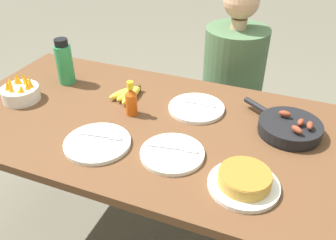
# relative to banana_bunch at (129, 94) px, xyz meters

# --- Properties ---
(dining_table) EXTENTS (1.85, 0.87, 0.78)m
(dining_table) POSITION_rel_banana_bunch_xyz_m (0.25, -0.15, -0.12)
(dining_table) COLOR brown
(dining_table) RESTS_ON ground_plane
(banana_bunch) EXTENTS (0.12, 0.17, 0.04)m
(banana_bunch) POSITION_rel_banana_bunch_xyz_m (0.00, 0.00, 0.00)
(banana_bunch) COLOR yellow
(banana_bunch) RESTS_ON dining_table
(skillet) EXTENTS (0.33, 0.27, 0.08)m
(skillet) POSITION_rel_banana_bunch_xyz_m (0.71, -0.02, 0.01)
(skillet) COLOR black
(skillet) RESTS_ON dining_table
(frittata_plate_center) EXTENTS (0.23, 0.23, 0.06)m
(frittata_plate_center) POSITION_rel_banana_bunch_xyz_m (0.61, -0.38, 0.01)
(frittata_plate_center) COLOR silver
(frittata_plate_center) RESTS_ON dining_table
(empty_plate_near_front) EXTENTS (0.23, 0.23, 0.02)m
(empty_plate_near_front) POSITION_rel_banana_bunch_xyz_m (0.34, -0.32, -0.01)
(empty_plate_near_front) COLOR silver
(empty_plate_near_front) RESTS_ON dining_table
(empty_plate_far_left) EXTENTS (0.24, 0.24, 0.02)m
(empty_plate_far_left) POSITION_rel_banana_bunch_xyz_m (0.32, 0.01, -0.01)
(empty_plate_far_left) COLOR silver
(empty_plate_far_left) RESTS_ON dining_table
(empty_plate_far_right) EXTENTS (0.25, 0.25, 0.02)m
(empty_plate_far_right) POSITION_rel_banana_bunch_xyz_m (0.05, -0.36, -0.01)
(empty_plate_far_right) COLOR silver
(empty_plate_far_right) RESTS_ON dining_table
(fruit_bowl_mango) EXTENTS (0.17, 0.17, 0.12)m
(fruit_bowl_mango) POSITION_rel_banana_bunch_xyz_m (-0.44, -0.20, 0.02)
(fruit_bowl_mango) COLOR silver
(fruit_bowl_mango) RESTS_ON dining_table
(water_bottle) EXTENTS (0.08, 0.08, 0.22)m
(water_bottle) POSITION_rel_banana_bunch_xyz_m (-0.35, 0.02, 0.09)
(water_bottle) COLOR #2D9351
(water_bottle) RESTS_ON dining_table
(hot_sauce_bottle) EXTENTS (0.05, 0.05, 0.15)m
(hot_sauce_bottle) POSITION_rel_banana_bunch_xyz_m (0.08, -0.12, 0.05)
(hot_sauce_bottle) COLOR #C64C0F
(hot_sauce_bottle) RESTS_ON dining_table
(person_figure) EXTENTS (0.37, 0.37, 1.21)m
(person_figure) POSITION_rel_banana_bunch_xyz_m (0.37, 0.55, -0.30)
(person_figure) COLOR black
(person_figure) RESTS_ON ground_plane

